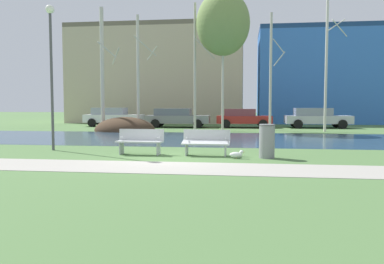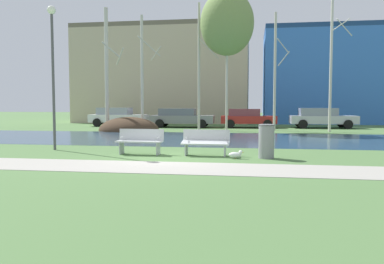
{
  "view_description": "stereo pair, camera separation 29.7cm",
  "coord_description": "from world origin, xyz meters",
  "px_view_note": "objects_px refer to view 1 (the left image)",
  "views": [
    {
      "loc": [
        2.43,
        -12.15,
        1.73
      ],
      "look_at": [
        0.58,
        1.68,
        0.75
      ],
      "focal_mm": 37.01,
      "sensor_mm": 36.0,
      "label": 1
    },
    {
      "loc": [
        2.72,
        -12.11,
        1.73
      ],
      "look_at": [
        0.58,
        1.68,
        0.75
      ],
      "focal_mm": 37.01,
      "sensor_mm": 36.0,
      "label": 2
    }
  ],
  "objects_px": {
    "parked_van_nearest_white": "(113,116)",
    "parked_wagon_fourth_silver": "(316,117)",
    "streetlamp": "(51,54)",
    "parked_hatch_third_red": "(243,118)",
    "bench_left": "(140,141)",
    "bench_right": "(206,142)",
    "trash_bin": "(267,141)",
    "seagull": "(237,154)",
    "parked_sedan_second_grey": "(177,117)"
  },
  "relations": [
    {
      "from": "streetlamp",
      "to": "parked_hatch_third_red",
      "type": "height_order",
      "value": "streetlamp"
    },
    {
      "from": "streetlamp",
      "to": "parked_wagon_fourth_silver",
      "type": "relative_size",
      "value": 1.14
    },
    {
      "from": "trash_bin",
      "to": "parked_hatch_third_red",
      "type": "relative_size",
      "value": 0.27
    },
    {
      "from": "bench_left",
      "to": "streetlamp",
      "type": "xyz_separation_m",
      "value": [
        -3.59,
        0.8,
        3.12
      ]
    },
    {
      "from": "seagull",
      "to": "parked_van_nearest_white",
      "type": "relative_size",
      "value": 0.11
    },
    {
      "from": "trash_bin",
      "to": "streetlamp",
      "type": "distance_m",
      "value": 8.51
    },
    {
      "from": "bench_right",
      "to": "parked_wagon_fourth_silver",
      "type": "height_order",
      "value": "parked_wagon_fourth_silver"
    },
    {
      "from": "seagull",
      "to": "streetlamp",
      "type": "bearing_deg",
      "value": 168.45
    },
    {
      "from": "bench_left",
      "to": "parked_hatch_third_red",
      "type": "height_order",
      "value": "parked_hatch_third_red"
    },
    {
      "from": "bench_left",
      "to": "bench_right",
      "type": "distance_m",
      "value": 2.29
    },
    {
      "from": "streetlamp",
      "to": "parked_van_nearest_white",
      "type": "bearing_deg",
      "value": 101.05
    },
    {
      "from": "parked_hatch_third_red",
      "to": "trash_bin",
      "type": "bearing_deg",
      "value": -87.06
    },
    {
      "from": "seagull",
      "to": "parked_hatch_third_red",
      "type": "bearing_deg",
      "value": 89.64
    },
    {
      "from": "parked_van_nearest_white",
      "to": "parked_hatch_third_red",
      "type": "relative_size",
      "value": 1.11
    },
    {
      "from": "parked_van_nearest_white",
      "to": "parked_sedan_second_grey",
      "type": "bearing_deg",
      "value": -8.16
    },
    {
      "from": "parked_sedan_second_grey",
      "to": "seagull",
      "type": "bearing_deg",
      "value": -73.84
    },
    {
      "from": "bench_left",
      "to": "bench_right",
      "type": "xyz_separation_m",
      "value": [
        2.29,
        0.0,
        0.0
      ]
    },
    {
      "from": "bench_left",
      "to": "seagull",
      "type": "relative_size",
      "value": 3.33
    },
    {
      "from": "bench_left",
      "to": "seagull",
      "type": "bearing_deg",
      "value": -10.37
    },
    {
      "from": "bench_left",
      "to": "parked_sedan_second_grey",
      "type": "bearing_deg",
      "value": 95.34
    },
    {
      "from": "streetlamp",
      "to": "parked_van_nearest_white",
      "type": "height_order",
      "value": "streetlamp"
    },
    {
      "from": "streetlamp",
      "to": "bench_right",
      "type": "bearing_deg",
      "value": -7.8
    },
    {
      "from": "bench_left",
      "to": "parked_sedan_second_grey",
      "type": "distance_m",
      "value": 16.09
    },
    {
      "from": "streetlamp",
      "to": "parked_sedan_second_grey",
      "type": "distance_m",
      "value": 15.62
    },
    {
      "from": "parked_hatch_third_red",
      "to": "parked_sedan_second_grey",
      "type": "bearing_deg",
      "value": -176.33
    },
    {
      "from": "trash_bin",
      "to": "streetlamp",
      "type": "relative_size",
      "value": 0.2
    },
    {
      "from": "seagull",
      "to": "parked_sedan_second_grey",
      "type": "bearing_deg",
      "value": 106.16
    },
    {
      "from": "trash_bin",
      "to": "seagull",
      "type": "height_order",
      "value": "trash_bin"
    },
    {
      "from": "seagull",
      "to": "parked_van_nearest_white",
      "type": "distance_m",
      "value": 20.07
    },
    {
      "from": "seagull",
      "to": "parked_sedan_second_grey",
      "type": "xyz_separation_m",
      "value": [
        -4.82,
        16.62,
        0.62
      ]
    },
    {
      "from": "bench_right",
      "to": "streetlamp",
      "type": "height_order",
      "value": "streetlamp"
    },
    {
      "from": "parked_sedan_second_grey",
      "to": "parked_wagon_fourth_silver",
      "type": "distance_m",
      "value": 10.26
    },
    {
      "from": "streetlamp",
      "to": "parked_hatch_third_red",
      "type": "distance_m",
      "value": 17.28
    },
    {
      "from": "trash_bin",
      "to": "parked_van_nearest_white",
      "type": "relative_size",
      "value": 0.24
    },
    {
      "from": "bench_right",
      "to": "parked_hatch_third_red",
      "type": "relative_size",
      "value": 0.4
    },
    {
      "from": "parked_sedan_second_grey",
      "to": "parked_wagon_fourth_silver",
      "type": "height_order",
      "value": "parked_wagon_fourth_silver"
    },
    {
      "from": "parked_hatch_third_red",
      "to": "bench_left",
      "type": "bearing_deg",
      "value": -101.86
    },
    {
      "from": "parked_sedan_second_grey",
      "to": "bench_right",
      "type": "bearing_deg",
      "value": -76.71
    },
    {
      "from": "seagull",
      "to": "bench_right",
      "type": "bearing_deg",
      "value": 149.6
    },
    {
      "from": "bench_left",
      "to": "parked_sedan_second_grey",
      "type": "xyz_separation_m",
      "value": [
        -1.5,
        16.02,
        0.28
      ]
    },
    {
      "from": "parked_hatch_third_red",
      "to": "parked_van_nearest_white",
      "type": "bearing_deg",
      "value": 177.56
    },
    {
      "from": "seagull",
      "to": "bench_left",
      "type": "bearing_deg",
      "value": 169.63
    },
    {
      "from": "streetlamp",
      "to": "parked_wagon_fourth_silver",
      "type": "bearing_deg",
      "value": 52.11
    },
    {
      "from": "parked_van_nearest_white",
      "to": "parked_wagon_fourth_silver",
      "type": "relative_size",
      "value": 0.96
    },
    {
      "from": "bench_left",
      "to": "parked_van_nearest_white",
      "type": "height_order",
      "value": "parked_van_nearest_white"
    },
    {
      "from": "trash_bin",
      "to": "parked_sedan_second_grey",
      "type": "bearing_deg",
      "value": 109.47
    },
    {
      "from": "bench_right",
      "to": "trash_bin",
      "type": "distance_m",
      "value": 2.03
    },
    {
      "from": "trash_bin",
      "to": "parked_wagon_fourth_silver",
      "type": "distance_m",
      "value": 17.57
    },
    {
      "from": "bench_right",
      "to": "parked_van_nearest_white",
      "type": "bearing_deg",
      "value": 118.2
    },
    {
      "from": "parked_wagon_fourth_silver",
      "to": "streetlamp",
      "type": "bearing_deg",
      "value": -127.89
    }
  ]
}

